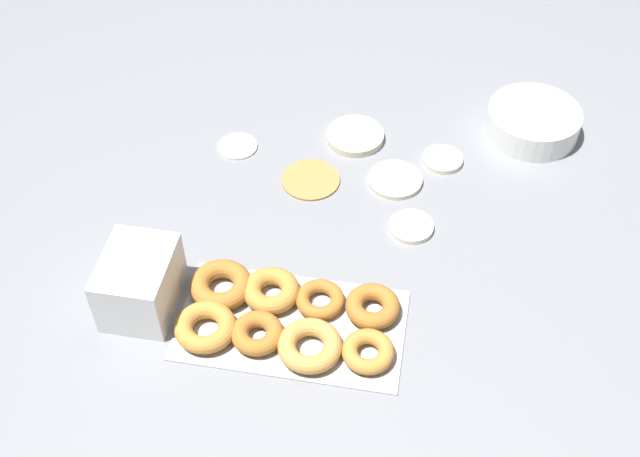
{
  "coord_description": "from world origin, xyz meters",
  "views": [
    {
      "loc": [
        0.15,
        -1.03,
        1.1
      ],
      "look_at": [
        -0.02,
        -0.07,
        0.04
      ],
      "focal_mm": 45.0,
      "sensor_mm": 36.0,
      "label": 1
    }
  ],
  "objects": [
    {
      "name": "pancake_2",
      "position": [
        0.19,
        0.2,
        0.01
      ],
      "size": [
        0.08,
        0.08,
        0.01
      ],
      "primitive_type": "cylinder",
      "color": "silver",
      "rests_on": "ground_plane"
    },
    {
      "name": "pancake_0",
      "position": [
        -0.06,
        0.09,
        0.0
      ],
      "size": [
        0.12,
        0.12,
        0.01
      ],
      "primitive_type": "cylinder",
      "color": "#B27F42",
      "rests_on": "ground_plane"
    },
    {
      "name": "container_stack",
      "position": [
        -0.29,
        -0.25,
        0.06
      ],
      "size": [
        0.11,
        0.15,
        0.11
      ],
      "color": "white",
      "rests_on": "ground_plane"
    },
    {
      "name": "pancake_4",
      "position": [
        0.01,
        0.23,
        0.01
      ],
      "size": [
        0.12,
        0.12,
        0.02
      ],
      "primitive_type": "cylinder",
      "color": "beige",
      "rests_on": "ground_plane"
    },
    {
      "name": "batter_bowl",
      "position": [
        0.37,
        0.32,
        0.03
      ],
      "size": [
        0.19,
        0.19,
        0.06
      ],
      "color": "white",
      "rests_on": "ground_plane"
    },
    {
      "name": "pancake_5",
      "position": [
        0.15,
        0.0,
        0.01
      ],
      "size": [
        0.08,
        0.08,
        0.01
      ],
      "primitive_type": "cylinder",
      "color": "silver",
      "rests_on": "ground_plane"
    },
    {
      "name": "pancake_1",
      "position": [
        -0.23,
        0.17,
        0.0
      ],
      "size": [
        0.08,
        0.08,
        0.01
      ],
      "primitive_type": "cylinder",
      "color": "silver",
      "rests_on": "ground_plane"
    },
    {
      "name": "ground_plane",
      "position": [
        0.0,
        0.0,
        0.0
      ],
      "size": [
        3.0,
        3.0,
        0.0
      ],
      "primitive_type": "plane",
      "color": "gray"
    },
    {
      "name": "pancake_3",
      "position": [
        0.1,
        0.12,
        0.01
      ],
      "size": [
        0.11,
        0.11,
        0.01
      ],
      "primitive_type": "cylinder",
      "color": "beige",
      "rests_on": "ground_plane"
    },
    {
      "name": "donut_tray",
      "position": [
        -0.05,
        -0.25,
        0.02
      ],
      "size": [
        0.38,
        0.21,
        0.04
      ],
      "color": "#ADAFB5",
      "rests_on": "ground_plane"
    }
  ]
}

